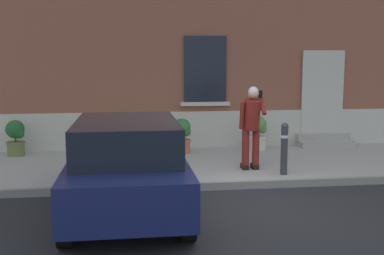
{
  "coord_description": "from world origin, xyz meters",
  "views": [
    {
      "loc": [
        -1.6,
        -7.55,
        2.4
      ],
      "look_at": [
        -0.36,
        1.6,
        1.1
      ],
      "focal_mm": 44.11,
      "sensor_mm": 36.0,
      "label": 1
    }
  ],
  "objects": [
    {
      "name": "ground_plane",
      "position": [
        0.0,
        0.0,
        0.0
      ],
      "size": [
        80.0,
        80.0,
        0.0
      ],
      "primitive_type": "plane",
      "color": "#232326"
    },
    {
      "name": "person_on_phone",
      "position": [
        0.91,
        1.83,
        1.15
      ],
      "size": [
        0.51,
        0.5,
        1.74
      ],
      "rotation": [
        0.0,
        0.0,
        -0.23
      ],
      "color": "maroon",
      "rests_on": "sidewalk"
    },
    {
      "name": "bollard_near_person",
      "position": [
        1.46,
        1.35,
        0.71
      ],
      "size": [
        0.15,
        0.15,
        1.04
      ],
      "color": "#333338",
      "rests_on": "sidewalk"
    },
    {
      "name": "planter_olive",
      "position": [
        -4.29,
        4.05,
        0.61
      ],
      "size": [
        0.44,
        0.44,
        0.86
      ],
      "color": "#606B38",
      "rests_on": "sidewalk"
    },
    {
      "name": "planter_terracotta",
      "position": [
        -0.3,
        3.83,
        0.61
      ],
      "size": [
        0.44,
        0.44,
        0.86
      ],
      "color": "#B25B38",
      "rests_on": "sidewalk"
    },
    {
      "name": "building_facade",
      "position": [
        0.01,
        5.29,
        3.73
      ],
      "size": [
        24.0,
        1.52,
        7.5
      ],
      "color": "brown",
      "rests_on": "ground"
    },
    {
      "name": "entrance_stoop",
      "position": [
        3.59,
        4.33,
        0.28
      ],
      "size": [
        1.45,
        0.64,
        0.32
      ],
      "color": "#9E998E",
      "rests_on": "sidewalk"
    },
    {
      "name": "hatchback_car_navy",
      "position": [
        -1.64,
        -0.13,
        0.79
      ],
      "size": [
        1.81,
        4.07,
        1.5
      ],
      "color": "#161E4C",
      "rests_on": "ground"
    },
    {
      "name": "sidewalk",
      "position": [
        0.0,
        2.8,
        0.07
      ],
      "size": [
        24.0,
        3.6,
        0.15
      ],
      "primitive_type": "cube",
      "color": "#99968E",
      "rests_on": "ground"
    },
    {
      "name": "planter_charcoal",
      "position": [
        -2.3,
        4.16,
        0.61
      ],
      "size": [
        0.44,
        0.44,
        0.86
      ],
      "color": "#2D2D30",
      "rests_on": "sidewalk"
    },
    {
      "name": "planter_cream",
      "position": [
        1.69,
        4.07,
        0.61
      ],
      "size": [
        0.44,
        0.44,
        0.86
      ],
      "color": "beige",
      "rests_on": "sidewalk"
    },
    {
      "name": "curb_edge",
      "position": [
        0.0,
        0.94,
        0.07
      ],
      "size": [
        24.0,
        0.12,
        0.15
      ],
      "primitive_type": "cube",
      "color": "gray",
      "rests_on": "ground"
    }
  ]
}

